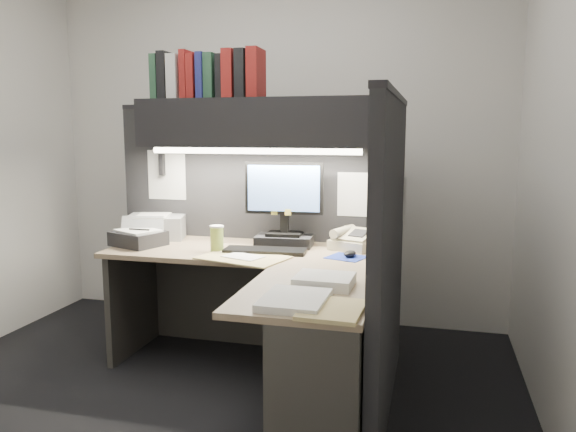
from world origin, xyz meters
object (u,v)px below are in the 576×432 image
object	(u,v)px
desk	(274,330)
notebook_stack	(138,238)
telephone	(354,241)
monitor	(284,213)
keyboard	(265,251)
coffee_cup	(217,239)
printer	(156,226)
overhead_shelf	(260,123)

from	to	relation	value
desk	notebook_stack	bearing A→B (deg)	154.01
desk	telephone	distance (m)	0.88
monitor	telephone	size ratio (longest dim) A/B	2.11
monitor	keyboard	size ratio (longest dim) A/B	1.09
monitor	keyboard	bearing A→B (deg)	-110.28
coffee_cup	notebook_stack	distance (m)	0.55
desk	notebook_stack	size ratio (longest dim) A/B	5.68
desk	keyboard	xyz separation A→B (m)	(-0.20, 0.50, 0.30)
desk	coffee_cup	distance (m)	0.76
coffee_cup	printer	distance (m)	0.65
keyboard	telephone	xyz separation A→B (m)	(0.50, 0.25, 0.04)
notebook_stack	coffee_cup	bearing A→B (deg)	-4.54
desk	notebook_stack	xyz separation A→B (m)	(-1.04, 0.51, 0.33)
telephone	notebook_stack	size ratio (longest dim) A/B	0.84
printer	keyboard	bearing A→B (deg)	-34.46
telephone	notebook_stack	xyz separation A→B (m)	(-1.34, -0.24, -0.00)
desk	telephone	size ratio (longest dim) A/B	6.76
telephone	printer	size ratio (longest dim) A/B	0.66
overhead_shelf	coffee_cup	distance (m)	0.78
desk	monitor	distance (m)	0.88
printer	monitor	bearing A→B (deg)	-20.44
monitor	coffee_cup	world-z (taller)	monitor
keyboard	notebook_stack	distance (m)	0.84
printer	notebook_stack	bearing A→B (deg)	-102.96
monitor	coffee_cup	distance (m)	0.46
desk	telephone	world-z (taller)	telephone
notebook_stack	telephone	bearing A→B (deg)	10.33
monitor	notebook_stack	world-z (taller)	monitor
telephone	notebook_stack	distance (m)	1.36
printer	notebook_stack	xyz separation A→B (m)	(0.02, -0.27, -0.03)
telephone	printer	xyz separation A→B (m)	(-1.36, 0.03, 0.03)
overhead_shelf	keyboard	world-z (taller)	overhead_shelf
keyboard	coffee_cup	xyz separation A→B (m)	(-0.29, -0.04, 0.06)
telephone	monitor	bearing A→B (deg)	-155.34
notebook_stack	monitor	bearing A→B (deg)	13.05
monitor	printer	bearing A→B (deg)	171.68
notebook_stack	printer	bearing A→B (deg)	93.43
desk	coffee_cup	bearing A→B (deg)	136.53
telephone	keyboard	bearing A→B (deg)	-133.25
overhead_shelf	telephone	bearing A→B (deg)	-0.13
monitor	coffee_cup	xyz separation A→B (m)	(-0.35, -0.25, -0.14)
keyboard	printer	distance (m)	0.91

